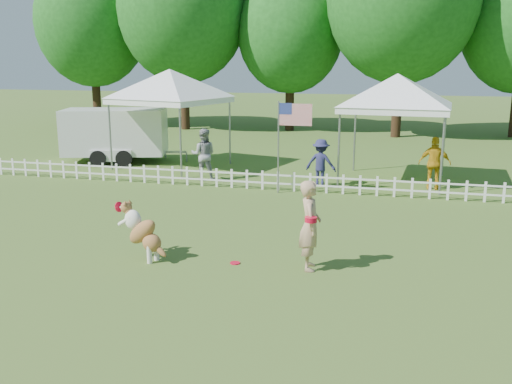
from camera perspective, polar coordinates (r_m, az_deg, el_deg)
ground at (r=11.12m, az=-4.36°, el=-7.68°), size 120.00×120.00×0.00m
picket_fence at (r=17.55m, az=3.02°, el=1.07°), size 22.00×0.08×0.60m
handler at (r=10.88m, az=5.42°, el=-3.34°), size 0.54×0.71×1.74m
dog at (r=11.64m, az=-11.23°, el=-3.94°), size 1.18×0.70×1.16m
frisbee_on_turf at (r=11.39m, az=-2.11°, el=-7.10°), size 0.24×0.24×0.02m
canopy_tent_left at (r=21.60m, az=-8.47°, el=7.15°), size 4.19×4.19×3.55m
canopy_tent_right at (r=19.23m, az=13.72°, el=6.07°), size 3.58×3.58×3.45m
cargo_trailer at (r=23.15m, az=-13.88°, el=5.53°), size 5.26×3.43×2.13m
flag_pole at (r=17.11m, az=2.25°, el=4.45°), size 1.06×0.11×2.77m
spectator_a at (r=19.15m, az=-5.27°, el=3.75°), size 0.96×0.82×1.73m
spectator_b at (r=18.26m, az=6.50°, el=2.92°), size 1.03×0.66×1.51m
spectator_c at (r=18.51m, az=17.43°, el=2.76°), size 0.99×0.46×1.65m
tree_far_left at (r=36.81m, az=-16.02°, el=14.97°), size 6.60×6.60×11.00m
tree_left at (r=33.77m, az=-7.33°, el=16.42°), size 7.40×7.40×12.00m
tree_center_left at (r=32.98m, az=3.46°, el=14.67°), size 6.00×6.00×9.80m
tree_center_right at (r=30.93m, az=14.40°, el=17.01°), size 7.60×7.60×12.60m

